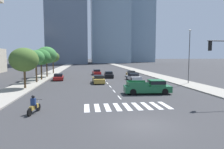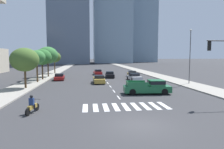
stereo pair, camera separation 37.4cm
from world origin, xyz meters
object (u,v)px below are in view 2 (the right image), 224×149
(pickup_truck, at_px, (149,87))
(sedan_red_3, at_px, (98,72))
(sedan_red_2, at_px, (59,77))
(street_tree_second, at_px, (37,57))
(sedan_silver_5, at_px, (134,77))
(motorcycle_lead, at_px, (32,106))
(street_tree_third, at_px, (42,57))
(sedan_gold_0, at_px, (99,79))
(street_tree_nearest, at_px, (25,60))
(street_tree_fifth, at_px, (54,57))
(street_tree_fourth, at_px, (48,55))
(street_lamp_east, at_px, (190,53))
(sedan_gold_1, at_px, (132,74))
(sedan_black_4, at_px, (110,75))

(pickup_truck, distance_m, sedan_red_3, 26.45)
(sedan_red_2, height_order, street_tree_second, street_tree_second)
(sedan_silver_5, bearing_deg, motorcycle_lead, -36.59)
(motorcycle_lead, height_order, street_tree_third, street_tree_third)
(sedan_red_3, relative_size, street_tree_third, 0.78)
(motorcycle_lead, height_order, sedan_gold_0, motorcycle_lead)
(street_tree_nearest, xyz_separation_m, street_tree_fifth, (0.00, 24.41, 0.33))
(sedan_silver_5, height_order, street_tree_fourth, street_tree_fourth)
(street_tree_third, bearing_deg, street_lamp_east, -19.14)
(street_tree_fourth, bearing_deg, street_tree_fifth, 90.00)
(sedan_silver_5, height_order, street_lamp_east, street_lamp_east)
(street_tree_nearest, xyz_separation_m, street_tree_second, (-0.00, 6.50, 0.30))
(sedan_gold_0, bearing_deg, street_tree_second, 80.41)
(pickup_truck, xyz_separation_m, sedan_red_3, (-4.91, 25.98, -0.21))
(sedan_gold_0, height_order, sedan_red_2, sedan_gold_0)
(street_tree_second, bearing_deg, pickup_truck, -37.02)
(street_tree_second, height_order, street_tree_fourth, street_tree_fourth)
(street_tree_fourth, distance_m, street_tree_fifth, 8.60)
(street_tree_nearest, bearing_deg, street_tree_fourth, 90.00)
(motorcycle_lead, height_order, street_tree_second, street_tree_second)
(sedan_silver_5, height_order, street_tree_fifth, street_tree_fifth)
(street_tree_fourth, bearing_deg, motorcycle_lead, -81.46)
(street_tree_nearest, xyz_separation_m, street_tree_fourth, (0.00, 15.82, 0.75))
(sedan_red_2, xyz_separation_m, street_tree_nearest, (-3.16, -10.30, 3.49))
(sedan_gold_1, xyz_separation_m, street_lamp_east, (6.58, -12.74, 4.51))
(sedan_gold_0, bearing_deg, street_tree_fifth, 27.30)
(sedan_gold_0, distance_m, street_tree_third, 12.43)
(sedan_red_2, height_order, street_tree_fifth, street_tree_fifth)
(sedan_red_3, xyz_separation_m, street_lamp_east, (13.97, -18.72, 4.52))
(sedan_silver_5, xyz_separation_m, street_tree_second, (-17.45, -1.70, 3.75))
(sedan_gold_1, bearing_deg, sedan_gold_0, -34.21)
(street_tree_fifth, bearing_deg, street_lamp_east, -42.18)
(sedan_gold_1, xyz_separation_m, street_tree_fifth, (-18.47, 9.96, 3.79))
(motorcycle_lead, xyz_separation_m, street_tree_second, (-4.23, 18.87, 3.78))
(street_lamp_east, bearing_deg, street_tree_nearest, -176.10)
(sedan_red_2, xyz_separation_m, street_lamp_east, (21.89, -8.59, 4.55))
(sedan_red_2, bearing_deg, street_tree_fourth, 25.46)
(street_tree_second, distance_m, street_tree_fifth, 17.91)
(sedan_black_4, bearing_deg, street_tree_nearest, -41.35)
(sedan_silver_5, distance_m, street_tree_fourth, 19.50)
(street_tree_second, xyz_separation_m, street_tree_third, (0.00, 3.91, 0.04))
(motorcycle_lead, distance_m, street_lamp_east, 25.54)
(sedan_red_3, height_order, sedan_silver_5, sedan_silver_5)
(street_tree_nearest, bearing_deg, sedan_black_4, 45.35)
(street_tree_third, height_order, street_tree_fifth, street_tree_third)
(pickup_truck, relative_size, street_tree_nearest, 1.02)
(sedan_gold_0, relative_size, street_tree_fourth, 0.72)
(pickup_truck, xyz_separation_m, street_tree_third, (-15.98, 15.96, 3.59))
(motorcycle_lead, distance_m, street_tree_fifth, 37.22)
(sedan_silver_5, xyz_separation_m, street_tree_fourth, (-17.45, 7.63, 4.19))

